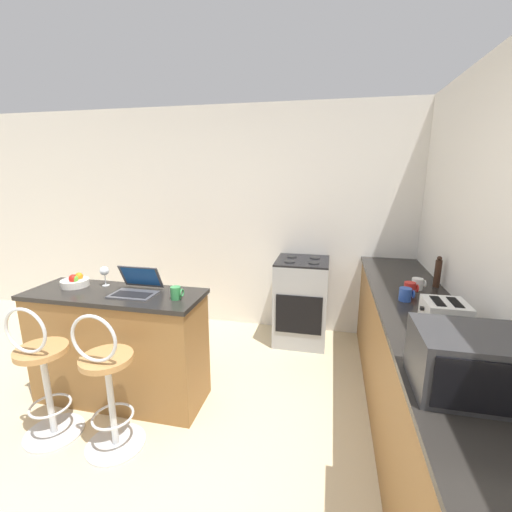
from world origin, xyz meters
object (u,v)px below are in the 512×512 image
Objects in this scene: toaster at (444,316)px; mug_white at (418,284)px; wine_glass_tall at (104,272)px; mug_green at (176,293)px; bar_stool_far at (108,386)px; mug_red at (410,289)px; fruit_bowl at (75,282)px; mug_blue at (406,294)px; bar_stool_near at (43,376)px; microwave at (477,364)px; laptop at (137,286)px; pepper_mill at (438,272)px; stove_range at (301,301)px.

toaster reaches higher than mug_white.
wine_glass_tall is (-2.51, -0.46, 0.08)m from mug_white.
bar_stool_far is at bearing -122.09° from mug_green.
mug_red is (-0.07, 0.60, -0.04)m from toaster.
mug_blue is at bearing 5.19° from fruit_bowl.
bar_stool_near is 6.19× the size of wine_glass_tall.
microwave is (2.02, -0.28, 0.59)m from bar_stool_far.
bar_stool_near is 9.75× the size of mug_white.
microwave reaches higher than fruit_bowl.
laptop is at bearing 96.90° from bar_stool_far.
pepper_mill is at bearing 11.78° from wine_glass_tall.
toaster is 1.54× the size of wine_glass_tall.
laptop is 2.04m from mug_blue.
toaster is 1.16× the size of fruit_bowl.
mug_white is (0.02, 0.75, -0.04)m from toaster.
laptop is 3.54× the size of mug_green.
pepper_mill reaches higher than mug_red.
mug_red is at bearing 25.23° from bar_stool_far.
pepper_mill is at bearing 23.38° from bar_stool_near.
toaster reaches higher than stove_range.
mug_green reaches higher than mug_white.
mug_red is at bearing -45.47° from stove_range.
laptop is 0.59m from fruit_bowl.
fruit_bowl reaches higher than mug_blue.
bar_stool_near is 3.91× the size of pepper_mill.
microwave is at bearing -89.58° from mug_red.
bar_stool_near is 0.86m from laptop.
bar_stool_far is 0.96m from wine_glass_tall.
fruit_bowl is at bearing -167.86° from pepper_mill.
laptop reaches higher than mug_green.
pepper_mill is 1.19× the size of fruit_bowl.
mug_blue is at bearing 7.66° from laptop.
mug_red is 2.45m from wine_glass_tall.
wine_glass_tall is (-0.42, 0.64, 0.58)m from bar_stool_far.
toaster is at bearing 7.64° from bar_stool_near.
wine_glass_tall reaches higher than mug_red.
laptop reaches higher than mug_blue.
wine_glass_tall is (-2.44, 0.92, -0.01)m from microwave.
stove_range is (-0.97, 1.51, -0.56)m from toaster.
mug_white is at bearing -149.28° from pepper_mill.
mug_blue is (2.60, 0.24, 0.01)m from fruit_bowl.
toaster reaches higher than mug_red.
bar_stool_near is 2.61m from microwave.
mug_white is at bearing 86.75° from microwave.
bar_stool_far is at bearing -83.10° from laptop.
bar_stool_far is 10.69× the size of mug_green.
bar_stool_near is 3.02× the size of laptop.
microwave is 4.82× the size of mug_red.
mug_blue is (0.84, -1.05, 0.52)m from stove_range.
mug_green is 0.58× the size of wine_glass_tall.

